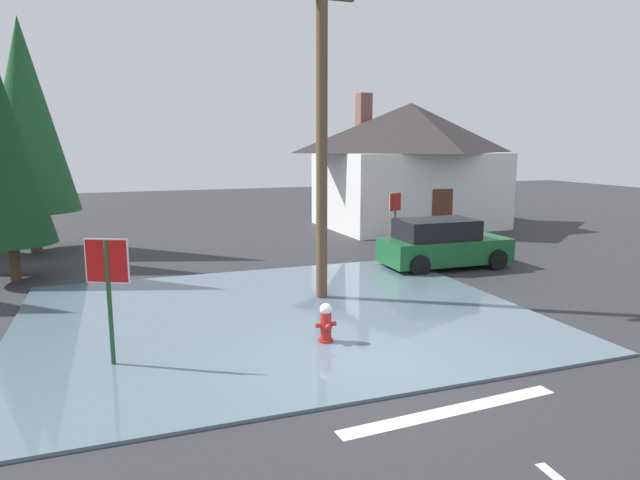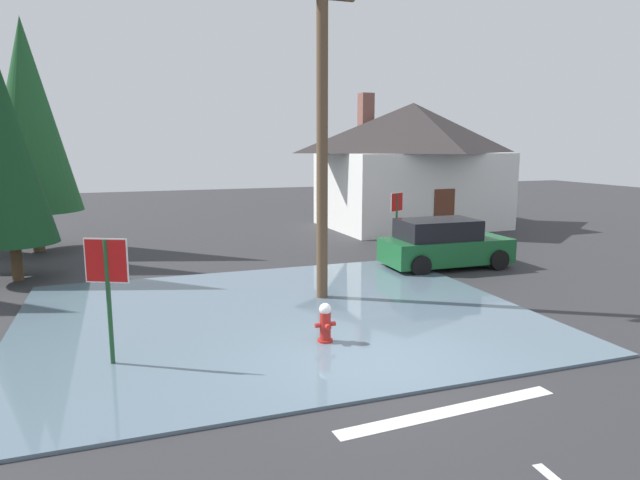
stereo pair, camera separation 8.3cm
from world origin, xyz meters
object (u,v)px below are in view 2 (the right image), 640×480
object	(u,v)px
stop_sign_near	(107,275)
pine_tree_mid_left	(28,116)
house	(412,163)
parked_car	(443,244)
stop_sign_far	(397,209)
pine_tree_short_left	(7,156)
fire_hydrant	(325,324)
utility_pole	(322,135)

from	to	relation	value
stop_sign_near	pine_tree_mid_left	bearing A→B (deg)	102.12
house	parked_car	bearing A→B (deg)	-111.95
house	pine_tree_mid_left	world-z (taller)	pine_tree_mid_left
stop_sign_far	pine_tree_short_left	distance (m)	12.81
pine_tree_mid_left	stop_sign_near	bearing A→B (deg)	-77.88
stop_sign_far	stop_sign_near	bearing A→B (deg)	-139.71
stop_sign_far	fire_hydrant	bearing A→B (deg)	-124.71
parked_car	house	bearing A→B (deg)	68.05
utility_pole	pine_tree_short_left	world-z (taller)	utility_pole
fire_hydrant	stop_sign_far	distance (m)	10.59
parked_car	pine_tree_short_left	bearing A→B (deg)	168.18
utility_pole	parked_car	size ratio (longest dim) A/B	1.95
parked_car	pine_tree_short_left	xyz separation A→B (m)	(-12.58, 2.63, 2.83)
parked_car	pine_tree_mid_left	size ratio (longest dim) A/B	0.49
pine_tree_mid_left	fire_hydrant	bearing A→B (deg)	-62.41
pine_tree_short_left	utility_pole	bearing A→B (deg)	-32.31
house	pine_tree_short_left	bearing A→B (deg)	-160.23
parked_car	stop_sign_near	bearing A→B (deg)	-152.87
stop_sign_near	pine_tree_mid_left	size ratio (longest dim) A/B	0.28
fire_hydrant	parked_car	bearing A→B (deg)	41.67
fire_hydrant	utility_pole	bearing A→B (deg)	71.37
utility_pole	fire_hydrant	bearing A→B (deg)	-108.63
stop_sign_near	parked_car	xyz separation A→B (m)	(9.91, 5.08, -0.92)
stop_sign_near	utility_pole	distance (m)	6.27
house	fire_hydrant	bearing A→B (deg)	-124.32
pine_tree_short_left	fire_hydrant	bearing A→B (deg)	-50.16
house	stop_sign_far	bearing A→B (deg)	-123.63
utility_pole	pine_tree_short_left	size ratio (longest dim) A/B	1.30
fire_hydrant	pine_tree_mid_left	bearing A→B (deg)	117.59
utility_pole	pine_tree_mid_left	size ratio (longest dim) A/B	0.96
utility_pole	house	size ratio (longest dim) A/B	0.92
utility_pole	stop_sign_far	size ratio (longest dim) A/B	3.73
stop_sign_far	pine_tree_mid_left	size ratio (longest dim) A/B	0.26
stop_sign_near	house	xyz separation A→B (m)	(13.28, 13.44, 1.34)
fire_hydrant	pine_tree_short_left	distance (m)	10.81
fire_hydrant	house	world-z (taller)	house
pine_tree_mid_left	pine_tree_short_left	world-z (taller)	pine_tree_mid_left
stop_sign_near	pine_tree_short_left	distance (m)	8.38
stop_sign_near	fire_hydrant	xyz separation A→B (m)	(3.96, -0.22, -1.25)
stop_sign_far	utility_pole	bearing A→B (deg)	-131.67
stop_sign_near	utility_pole	bearing A→B (deg)	29.84
stop_sign_near	stop_sign_far	world-z (taller)	stop_sign_near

